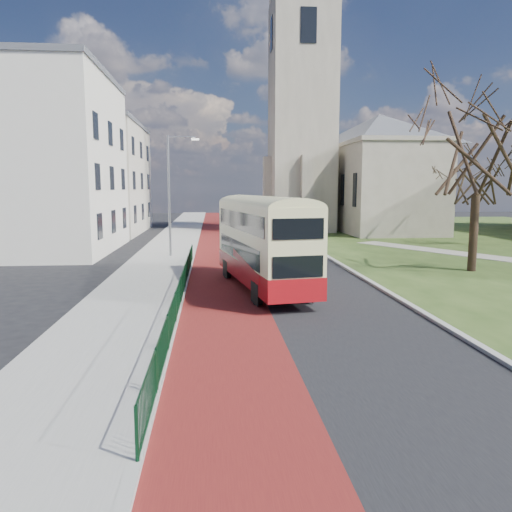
{
  "coord_description": "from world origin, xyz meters",
  "views": [
    {
      "loc": [
        -1.66,
        -15.94,
        4.65
      ],
      "look_at": [
        0.06,
        3.5,
        2.0
      ],
      "focal_mm": 35.0,
      "sensor_mm": 36.0,
      "label": 1
    }
  ],
  "objects": [
    {
      "name": "bus_lane",
      "position": [
        -1.2,
        20.0,
        0.01
      ],
      "size": [
        3.4,
        120.0,
        0.01
      ],
      "primitive_type": "cube",
      "color": "#591414",
      "rests_on": "ground"
    },
    {
      "name": "streetlamp",
      "position": [
        -4.35,
        18.0,
        4.59
      ],
      "size": [
        2.13,
        0.18,
        8.0
      ],
      "color": "gray",
      "rests_on": "pavement_west"
    },
    {
      "name": "road_carriageway",
      "position": [
        1.5,
        20.0,
        0.01
      ],
      "size": [
        9.0,
        120.0,
        0.01
      ],
      "primitive_type": "cube",
      "color": "black",
      "rests_on": "ground"
    },
    {
      "name": "street_block_far",
      "position": [
        -14.0,
        38.0,
        5.76
      ],
      "size": [
        10.3,
        16.3,
        11.5
      ],
      "color": "beige",
      "rests_on": "ground"
    },
    {
      "name": "gothic_church",
      "position": [
        12.56,
        38.0,
        13.13
      ],
      "size": [
        16.38,
        18.0,
        40.0
      ],
      "color": "gray",
      "rests_on": "ground"
    },
    {
      "name": "pavement_west",
      "position": [
        -5.0,
        20.0,
        0.06
      ],
      "size": [
        4.0,
        120.0,
        0.12
      ],
      "primitive_type": "cube",
      "color": "gray",
      "rests_on": "ground"
    },
    {
      "name": "kerb_east",
      "position": [
        6.1,
        22.0,
        0.07
      ],
      "size": [
        0.25,
        80.0,
        0.13
      ],
      "primitive_type": "cube",
      "color": "#999993",
      "rests_on": "ground"
    },
    {
      "name": "winter_tree_far",
      "position": [
        19.88,
        23.4,
        6.02
      ],
      "size": [
        5.95,
        5.95,
        8.63
      ],
      "rotation": [
        0.0,
        0.0,
        0.01
      ],
      "color": "#2F2417",
      "rests_on": "grass_green"
    },
    {
      "name": "street_block_near",
      "position": [
        -14.0,
        22.0,
        6.51
      ],
      "size": [
        10.3,
        14.3,
        13.0
      ],
      "color": "silver",
      "rests_on": "ground"
    },
    {
      "name": "kerb_west",
      "position": [
        -3.0,
        20.0,
        0.07
      ],
      "size": [
        0.25,
        120.0,
        0.13
      ],
      "primitive_type": "cube",
      "color": "#999993",
      "rests_on": "ground"
    },
    {
      "name": "pedestrian_railing",
      "position": [
        -2.95,
        4.0,
        0.55
      ],
      "size": [
        0.07,
        24.0,
        1.12
      ],
      "color": "#0B331A",
      "rests_on": "ground"
    },
    {
      "name": "bus",
      "position": [
        0.65,
        6.67,
        2.36
      ],
      "size": [
        3.84,
        10.11,
        4.13
      ],
      "rotation": [
        0.0,
        0.0,
        0.16
      ],
      "color": "maroon",
      "rests_on": "ground"
    },
    {
      "name": "winter_tree_near",
      "position": [
        12.9,
        10.64,
        7.65
      ],
      "size": [
        8.99,
        8.99,
        10.99
      ],
      "rotation": [
        0.0,
        0.0,
        0.23
      ],
      "color": "#332319",
      "rests_on": "grass_green"
    },
    {
      "name": "ground",
      "position": [
        0.0,
        0.0,
        0.0
      ],
      "size": [
        160.0,
        160.0,
        0.0
      ],
      "primitive_type": "plane",
      "color": "black",
      "rests_on": "ground"
    }
  ]
}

